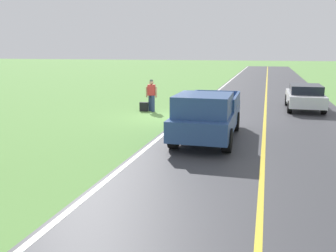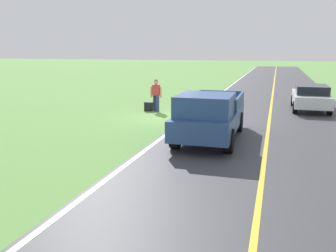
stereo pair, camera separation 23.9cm
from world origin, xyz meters
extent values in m
plane|color=#609347|center=(0.00, 0.00, 0.00)|extent=(200.00, 200.00, 0.00)
cube|color=#3D3D42|center=(-4.79, 0.00, 0.00)|extent=(8.09, 120.00, 0.00)
cube|color=silver|center=(-0.92, 0.00, 0.01)|extent=(0.16, 117.60, 0.00)
cube|color=gold|center=(-4.79, 0.00, 0.01)|extent=(0.14, 117.60, 0.00)
cylinder|color=navy|center=(1.11, -1.35, 0.44)|extent=(0.18, 0.18, 0.88)
cylinder|color=navy|center=(1.36, -1.56, 0.44)|extent=(0.18, 0.18, 0.88)
cube|color=red|center=(1.24, -1.46, 1.17)|extent=(0.42, 0.30, 0.58)
sphere|color=tan|center=(1.24, -1.46, 1.57)|extent=(0.23, 0.23, 0.23)
sphere|color=#4C564C|center=(1.24, -1.46, 1.65)|extent=(0.20, 0.20, 0.20)
cube|color=black|center=(1.25, -1.65, 1.20)|extent=(0.34, 0.23, 0.44)
cylinder|color=tan|center=(0.97, -1.46, 1.06)|extent=(0.10, 0.10, 0.58)
cylinder|color=tan|center=(1.49, -1.41, 1.06)|extent=(0.10, 0.10, 0.58)
cube|color=black|center=(1.65, -1.37, 0.25)|extent=(0.48, 0.24, 0.50)
cube|color=#2D4C84|center=(-2.72, 3.85, 0.75)|extent=(2.03, 5.41, 0.70)
cube|color=#2D4C84|center=(-2.72, 5.04, 1.46)|extent=(1.85, 2.17, 0.72)
cube|color=black|center=(-2.72, 5.04, 1.53)|extent=(1.69, 1.31, 0.43)
cube|color=#2D4C84|center=(-3.65, 2.76, 1.33)|extent=(0.12, 3.02, 0.45)
cube|color=#2D4C84|center=(-1.77, 2.78, 1.33)|extent=(0.12, 3.02, 0.45)
cube|color=#2D4C84|center=(-2.70, 1.26, 1.33)|extent=(1.84, 0.11, 0.45)
cylinder|color=black|center=(-3.63, 5.59, 0.40)|extent=(0.30, 0.80, 0.80)
cylinder|color=black|center=(-1.83, 5.61, 0.40)|extent=(0.30, 0.80, 0.80)
cylinder|color=black|center=(-3.61, 2.29, 0.40)|extent=(0.30, 0.80, 0.80)
cylinder|color=black|center=(-1.81, 2.31, 0.40)|extent=(0.30, 0.80, 0.80)
cube|color=silver|center=(-6.88, -4.31, 0.64)|extent=(1.86, 4.40, 0.62)
cube|color=black|center=(-6.88, -4.11, 1.18)|extent=(1.63, 2.38, 0.46)
cylinder|color=black|center=(-6.03, -5.71, 0.33)|extent=(0.24, 0.66, 0.66)
cylinder|color=black|center=(-7.72, -5.71, 0.33)|extent=(0.24, 0.66, 0.66)
cylinder|color=black|center=(-6.04, -2.91, 0.33)|extent=(0.24, 0.66, 0.66)
cylinder|color=black|center=(-7.73, -2.91, 0.33)|extent=(0.24, 0.66, 0.66)
camera|label=1|loc=(-4.78, 17.20, 3.31)|focal=38.68mm
camera|label=2|loc=(-5.00, 17.13, 3.31)|focal=38.68mm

